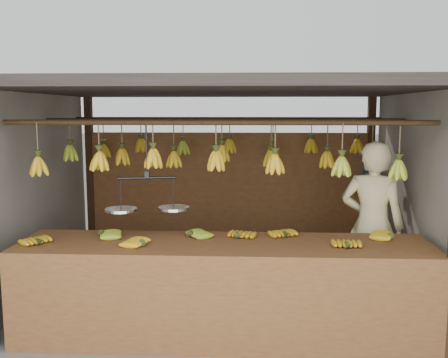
{
  "coord_description": "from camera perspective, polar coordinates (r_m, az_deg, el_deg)",
  "views": [
    {
      "loc": [
        0.28,
        -5.57,
        2.11
      ],
      "look_at": [
        0.0,
        0.3,
        1.3
      ],
      "focal_mm": 40.0,
      "sensor_mm": 36.0,
      "label": 1
    }
  ],
  "objects": [
    {
      "name": "ground",
      "position": [
        5.97,
        -0.14,
        -12.87
      ],
      "size": [
        80.0,
        80.0,
        0.0
      ],
      "primitive_type": "plane",
      "color": "#5B5B57"
    },
    {
      "name": "stall",
      "position": [
        5.91,
        0.01,
        6.5
      ],
      "size": [
        4.3,
        3.3,
        2.4
      ],
      "color": "black",
      "rests_on": "ground"
    },
    {
      "name": "counter",
      "position": [
        4.56,
        -0.09,
        -9.94
      ],
      "size": [
        3.81,
        0.87,
        0.96
      ],
      "color": "brown",
      "rests_on": "ground"
    },
    {
      "name": "hanging_bananas",
      "position": [
        5.61,
        -0.17,
        2.74
      ],
      "size": [
        3.59,
        2.24,
        0.38
      ],
      "color": "gold",
      "rests_on": "ground"
    },
    {
      "name": "balance_scale",
      "position": [
        4.75,
        -8.72,
        -2.93
      ],
      "size": [
        0.77,
        0.39,
        0.83
      ],
      "color": "black",
      "rests_on": "ground"
    },
    {
      "name": "vendor",
      "position": [
        5.52,
        16.55,
        -5.13
      ],
      "size": [
        0.77,
        0.64,
        1.8
      ],
      "primitive_type": "imported",
      "rotation": [
        0.0,
        0.0,
        2.78
      ],
      "color": "beige",
      "rests_on": "ground"
    },
    {
      "name": "bag_bundles",
      "position": [
        7.21,
        16.01,
        -1.67
      ],
      "size": [
        0.08,
        0.26,
        1.2
      ],
      "color": "#1426BF",
      "rests_on": "ground"
    }
  ]
}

